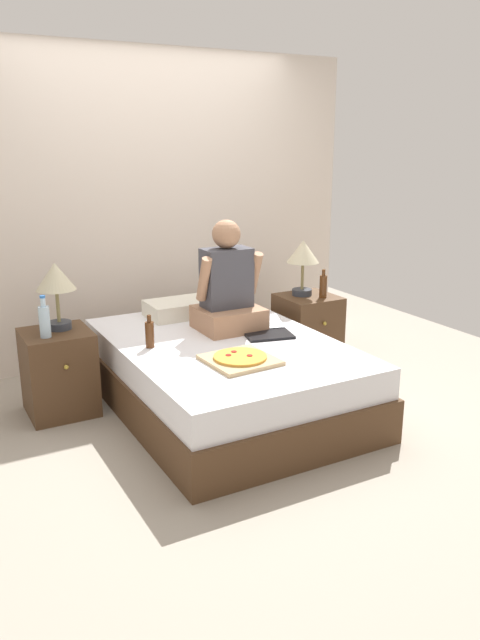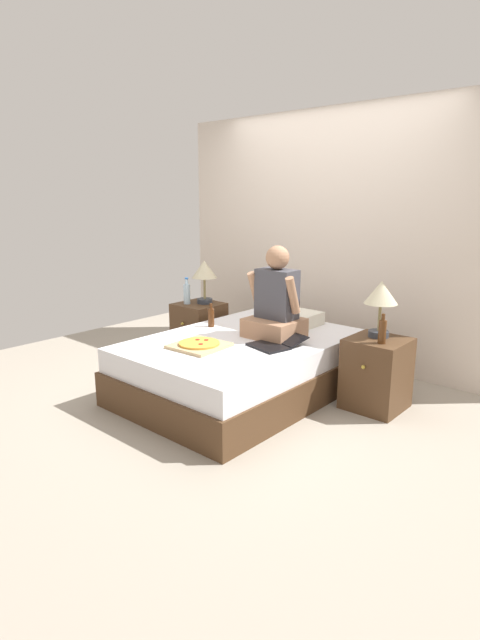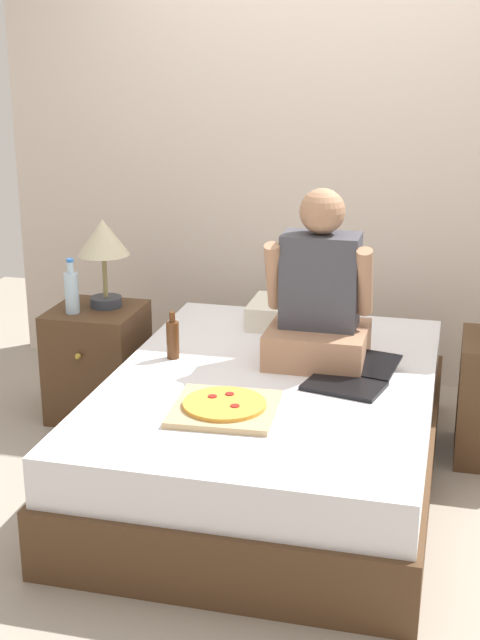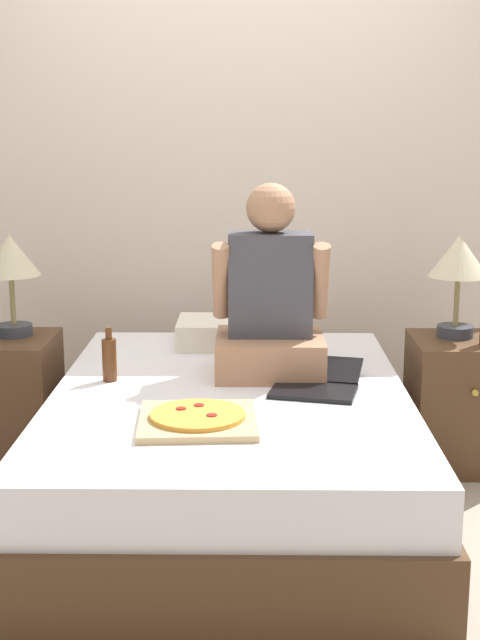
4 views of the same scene
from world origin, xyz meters
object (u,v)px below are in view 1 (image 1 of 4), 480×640
(lamp_on_right_nightstand, at_px, (303,255))
(pizza_box, at_px, (240,359))
(water_bottle, at_px, (45,320))
(person_seated, at_px, (228,290))
(beer_bottle_on_bed, at_px, (150,334))
(beer_bottle, at_px, (323,286))
(lamp_on_left_nightstand, at_px, (56,281))
(nightstand_left, at_px, (59,372))
(nightstand_right, at_px, (307,330))
(bed, at_px, (224,375))
(laptop, at_px, (266,331))

(lamp_on_right_nightstand, height_order, pizza_box, lamp_on_right_nightstand)
(water_bottle, xyz_separation_m, person_seated, (1.25, -0.13, 0.09))
(beer_bottle_on_bed, bearing_deg, beer_bottle, 9.11)
(lamp_on_left_nightstand, distance_m, beer_bottle_on_bed, 0.71)
(nightstand_left, distance_m, water_bottle, 0.42)
(nightstand_right, height_order, beer_bottle, beer_bottle)
(lamp_on_left_nightstand, bearing_deg, beer_bottle_on_bed, -39.54)
(water_bottle, distance_m, beer_bottle_on_bed, 0.67)
(bed, bearing_deg, nightstand_right, 24.87)
(lamp_on_left_nightstand, distance_m, water_bottle, 0.28)
(bed, xyz_separation_m, beer_bottle, (1.08, 0.37, 0.43))
(nightstand_left, bearing_deg, lamp_on_right_nightstand, 1.44)
(water_bottle, xyz_separation_m, lamp_on_right_nightstand, (2.07, 0.14, 0.22))
(water_bottle, distance_m, person_seated, 1.26)
(lamp_on_left_nightstand, height_order, laptop, lamp_on_left_nightstand)
(bed, bearing_deg, water_bottle, 160.86)
(person_seated, bearing_deg, lamp_on_right_nightstand, 18.11)
(bed, relative_size, lamp_on_right_nightstand, 4.45)
(lamp_on_left_nightstand, bearing_deg, beer_bottle, -4.18)
(bed, height_order, lamp_on_left_nightstand, lamp_on_left_nightstand)
(lamp_on_left_nightstand, distance_m, beer_bottle, 2.07)
(bed, height_order, nightstand_right, nightstand_right)
(beer_bottle, height_order, laptop, beer_bottle)
(lamp_on_left_nightstand, bearing_deg, water_bottle, -130.60)
(person_seated, bearing_deg, beer_bottle_on_bed, -168.40)
(nightstand_right, height_order, beer_bottle_on_bed, beer_bottle_on_bed)
(nightstand_right, xyz_separation_m, lamp_on_right_nightstand, (-0.03, 0.05, 0.61))
(person_seated, bearing_deg, water_bottle, 174.11)
(bed, height_order, pizza_box, pizza_box)
(water_bottle, height_order, person_seated, person_seated)
(pizza_box, relative_size, beer_bottle_on_bed, 1.93)
(water_bottle, bearing_deg, nightstand_right, 2.45)
(person_seated, distance_m, laptop, 0.40)
(bed, distance_m, person_seated, 0.61)
(nightstand_right, bearing_deg, beer_bottle_on_bed, -166.80)
(lamp_on_right_nightstand, distance_m, pizza_box, 1.48)
(bed, xyz_separation_m, lamp_on_left_nightstand, (-0.97, 0.52, 0.66))
(person_seated, height_order, beer_bottle_on_bed, person_seated)
(nightstand_left, bearing_deg, laptop, -18.69)
(pizza_box, bearing_deg, nightstand_right, 38.30)
(bed, bearing_deg, beer_bottle_on_bed, 166.38)
(nightstand_left, height_order, laptop, nightstand_left)
(lamp_on_left_nightstand, distance_m, lamp_on_right_nightstand, 1.95)
(nightstand_left, xyz_separation_m, beer_bottle, (2.09, -0.10, 0.38))
(laptop, distance_m, beer_bottle_on_bed, 0.83)
(lamp_on_left_nightstand, xyz_separation_m, person_seated, (1.13, -0.27, -0.13))
(lamp_on_right_nightstand, bearing_deg, water_bottle, -176.14)
(water_bottle, relative_size, beer_bottle_on_bed, 1.25)
(nightstand_left, relative_size, nightstand_right, 1.00)
(beer_bottle, bearing_deg, bed, -161.17)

